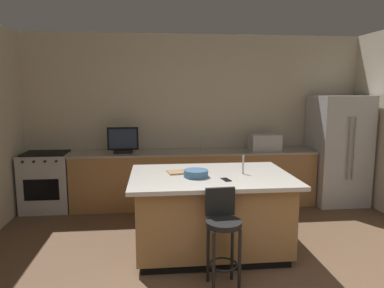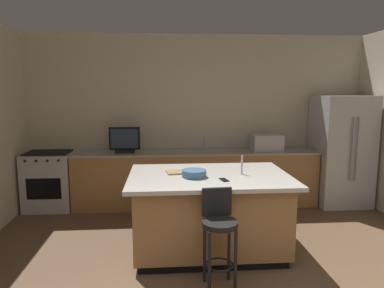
% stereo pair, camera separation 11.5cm
% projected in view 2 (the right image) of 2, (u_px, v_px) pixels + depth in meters
% --- Properties ---
extents(wall_back, '(6.10, 0.12, 2.78)m').
position_uv_depth(wall_back, '(197.00, 119.00, 6.07)').
color(wall_back, beige).
rests_on(wall_back, ground_plane).
extents(counter_back, '(3.91, 0.62, 0.89)m').
position_uv_depth(counter_back, '(196.00, 178.00, 5.83)').
color(counter_back, '#9E7042').
rests_on(counter_back, ground_plane).
extents(kitchen_island, '(1.83, 1.27, 0.91)m').
position_uv_depth(kitchen_island, '(209.00, 212.00, 4.16)').
color(kitchen_island, black).
rests_on(kitchen_island, ground_plane).
extents(refrigerator, '(0.83, 0.82, 1.78)m').
position_uv_depth(refrigerator, '(341.00, 150.00, 5.86)').
color(refrigerator, '#B7BABF').
rests_on(refrigerator, ground_plane).
extents(range_oven, '(0.73, 0.63, 0.91)m').
position_uv_depth(range_oven, '(50.00, 180.00, 5.65)').
color(range_oven, '#B7BABF').
rests_on(range_oven, ground_plane).
extents(microwave, '(0.48, 0.36, 0.26)m').
position_uv_depth(microwave, '(267.00, 142.00, 5.84)').
color(microwave, '#B7BABF').
rests_on(microwave, counter_back).
extents(tv_monitor, '(0.48, 0.16, 0.41)m').
position_uv_depth(tv_monitor, '(125.00, 141.00, 5.60)').
color(tv_monitor, black).
rests_on(tv_monitor, counter_back).
extents(sink_faucet_back, '(0.02, 0.02, 0.24)m').
position_uv_depth(sink_faucet_back, '(204.00, 143.00, 5.86)').
color(sink_faucet_back, '#B2B2B7').
rests_on(sink_faucet_back, counter_back).
extents(sink_faucet_island, '(0.02, 0.02, 0.22)m').
position_uv_depth(sink_faucet_island, '(242.00, 165.00, 4.11)').
color(sink_faucet_island, '#B2B2B7').
rests_on(sink_faucet_island, kitchen_island).
extents(bar_stool_center, '(0.34, 0.35, 0.94)m').
position_uv_depth(bar_stool_center, '(219.00, 230.00, 3.38)').
color(bar_stool_center, black).
rests_on(bar_stool_center, ground_plane).
extents(fruit_bowl, '(0.27, 0.27, 0.08)m').
position_uv_depth(fruit_bowl, '(194.00, 173.00, 3.98)').
color(fruit_bowl, '#3F668C').
rests_on(fruit_bowl, kitchen_island).
extents(cell_phone, '(0.10, 0.16, 0.01)m').
position_uv_depth(cell_phone, '(224.00, 180.00, 3.84)').
color(cell_phone, black).
rests_on(cell_phone, kitchen_island).
extents(cutting_board, '(0.32, 0.25, 0.02)m').
position_uv_depth(cutting_board, '(179.00, 172.00, 4.19)').
color(cutting_board, '#A87F51').
rests_on(cutting_board, kitchen_island).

